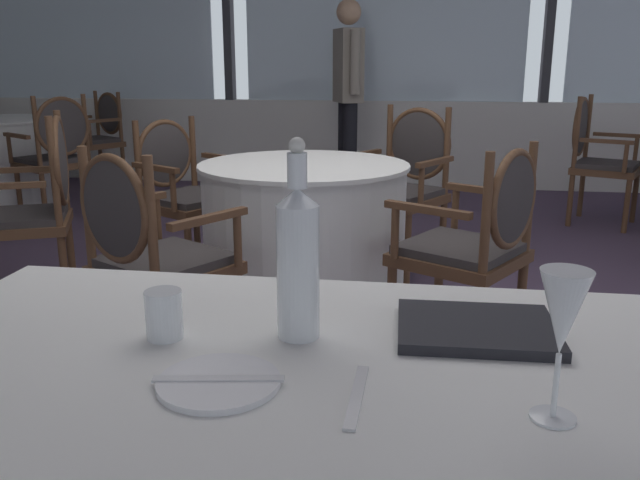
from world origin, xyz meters
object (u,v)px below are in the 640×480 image
object	(u,v)px
dining_chair_1_1	(146,247)
dining_chair_1_2	(479,236)
dining_chair_3_2	(99,132)
dining_chair_2_3	(595,151)
diner_person_0	(348,85)
water_bottle	(298,259)
menu_book	(476,328)
dining_chair_1_0	(181,185)
dining_chair_0_2	(39,196)
dining_chair_3_1	(57,149)
water_tumbler	(164,314)
dining_chair_1_3	(407,176)
side_plate	(219,382)
wine_glass	(563,317)

from	to	relation	value
dining_chair_1_1	dining_chair_1_2	xyz separation A→B (m)	(1.28, 0.33, 0.01)
dining_chair_1_2	dining_chair_3_2	world-z (taller)	dining_chair_3_2
dining_chair_2_3	diner_person_0	world-z (taller)	diner_person_0
dining_chair_1_1	water_bottle	bearing A→B (deg)	-115.85
dining_chair_1_2	dining_chair_3_2	bearing A→B (deg)	-15.27
menu_book	dining_chair_1_1	bearing A→B (deg)	132.27
water_bottle	dining_chair_1_0	distance (m)	2.80
dining_chair_0_2	dining_chair_1_1	size ratio (longest dim) A/B	1.06
dining_chair_0_2	diner_person_0	xyz separation A→B (m)	(1.25, 3.14, 0.45)
dining_chair_1_1	diner_person_0	bearing A→B (deg)	25.45
menu_book	dining_chair_3_1	world-z (taller)	dining_chair_3_1
water_tumbler	dining_chair_2_3	xyz separation A→B (m)	(1.77, 4.32, -0.23)
menu_book	dining_chair_1_3	distance (m)	2.82
diner_person_0	menu_book	bearing A→B (deg)	76.78
menu_book	dining_chair_1_2	bearing A→B (deg)	83.24
dining_chair_0_2	dining_chair_2_3	xyz separation A→B (m)	(3.26, 2.28, 0.00)
side_plate	diner_person_0	xyz separation A→B (m)	(-0.39, 5.34, 0.26)
menu_book	water_bottle	bearing A→B (deg)	-171.05
dining_chair_3_1	dining_chair_3_2	distance (m)	1.36
water_bottle	dining_chair_3_2	world-z (taller)	water_bottle
dining_chair_1_3	dining_chair_3_2	distance (m)	3.73
dining_chair_2_3	menu_book	bearing A→B (deg)	-82.37
dining_chair_3_2	side_plate	bearing A→B (deg)	60.22
water_tumbler	dining_chair_2_3	size ratio (longest dim) A/B	0.09
side_plate	wine_glass	world-z (taller)	wine_glass
dining_chair_1_2	diner_person_0	bearing A→B (deg)	-44.75
water_tumbler	menu_book	world-z (taller)	water_tumbler
dining_chair_1_1	dining_chair_2_3	world-z (taller)	dining_chair_2_3
dining_chair_1_3	water_tumbler	bearing A→B (deg)	23.48
diner_person_0	dining_chair_2_3	bearing A→B (deg)	134.78
dining_chair_0_2	dining_chair_3_2	bearing A→B (deg)	-93.03
dining_chair_1_3	dining_chair_2_3	distance (m)	1.99
water_bottle	water_tumbler	xyz separation A→B (m)	(-0.24, -0.04, -0.10)
dining_chair_2_3	dining_chair_3_1	world-z (taller)	dining_chair_3_1
dining_chair_1_1	dining_chair_1_3	size ratio (longest dim) A/B	0.95
dining_chair_1_2	dining_chair_1_0	bearing A→B (deg)	0.00
dining_chair_1_2	diner_person_0	distance (m)	3.71
water_tumbler	dining_chair_3_1	distance (m)	4.44
dining_chair_1_1	diner_person_0	world-z (taller)	diner_person_0
dining_chair_1_1	wine_glass	bearing A→B (deg)	-109.67
diner_person_0	wine_glass	bearing A→B (deg)	77.17
dining_chair_1_0	dining_chair_2_3	distance (m)	3.21
dining_chair_1_1	dining_chair_3_2	distance (m)	4.32
water_tumbler	diner_person_0	xyz separation A→B (m)	(-0.24, 5.18, 0.22)
dining_chair_1_2	dining_chair_1_3	world-z (taller)	dining_chair_1_3
wine_glass	dining_chair_3_1	world-z (taller)	dining_chair_3_1
water_tumbler	dining_chair_2_3	bearing A→B (deg)	67.70
water_tumbler	dining_chair_1_2	distance (m)	1.78
side_plate	dining_chair_1_2	xyz separation A→B (m)	(0.54, 1.78, -0.21)
dining_chair_1_0	dining_chair_3_1	bearing A→B (deg)	171.16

